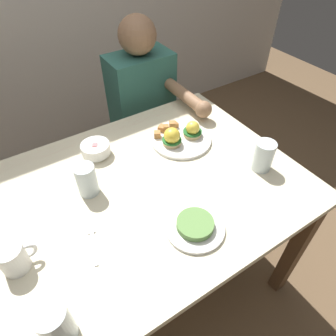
# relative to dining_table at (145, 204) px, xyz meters

# --- Properties ---
(ground_plane) EXTENTS (6.00, 6.00, 0.00)m
(ground_plane) POSITION_rel_dining_table_xyz_m (0.00, 0.00, -0.63)
(ground_plane) COLOR brown
(dining_table) EXTENTS (1.20, 0.90, 0.74)m
(dining_table) POSITION_rel_dining_table_xyz_m (0.00, 0.00, 0.00)
(dining_table) COLOR beige
(dining_table) RESTS_ON ground_plane
(eggs_benedict_plate) EXTENTS (0.27, 0.27, 0.09)m
(eggs_benedict_plate) POSITION_rel_dining_table_xyz_m (0.27, 0.15, 0.13)
(eggs_benedict_plate) COLOR white
(eggs_benedict_plate) RESTS_ON dining_table
(fruit_bowl) EXTENTS (0.12, 0.12, 0.06)m
(fruit_bowl) POSITION_rel_dining_table_xyz_m (-0.08, 0.27, 0.14)
(fruit_bowl) COLOR white
(fruit_bowl) RESTS_ON dining_table
(coffee_mug) EXTENTS (0.11, 0.08, 0.09)m
(coffee_mug) POSITION_rel_dining_table_xyz_m (-0.47, -0.08, 0.16)
(coffee_mug) COLOR white
(coffee_mug) RESTS_ON dining_table
(fork) EXTENTS (0.06, 0.15, 0.00)m
(fork) POSITION_rel_dining_table_xyz_m (-0.25, -0.12, 0.11)
(fork) COLOR silver
(fork) RESTS_ON dining_table
(water_glass_near) EXTENTS (0.08, 0.08, 0.13)m
(water_glass_near) POSITION_rel_dining_table_xyz_m (0.45, -0.16, 0.16)
(water_glass_near) COLOR silver
(water_glass_near) RESTS_ON dining_table
(water_glass_far) EXTENTS (0.07, 0.07, 0.12)m
(water_glass_far) POSITION_rel_dining_table_xyz_m (-0.18, 0.09, 0.16)
(water_glass_far) COLOR silver
(water_glass_far) RESTS_ON dining_table
(water_glass_extra) EXTENTS (0.08, 0.08, 0.14)m
(water_glass_extra) POSITION_rel_dining_table_xyz_m (-0.42, -0.34, 0.17)
(water_glass_extra) COLOR silver
(water_glass_extra) RESTS_ON dining_table
(side_plate) EXTENTS (0.20, 0.20, 0.04)m
(side_plate) POSITION_rel_dining_table_xyz_m (0.05, -0.26, 0.12)
(side_plate) COLOR white
(side_plate) RESTS_ON dining_table
(diner_person) EXTENTS (0.34, 0.54, 1.14)m
(diner_person) POSITION_rel_dining_table_xyz_m (0.34, 0.60, 0.02)
(diner_person) COLOR #33333D
(diner_person) RESTS_ON ground_plane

